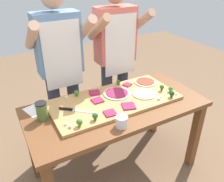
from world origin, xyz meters
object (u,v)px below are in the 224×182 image
cheese_crumble_a (67,97)px  cheese_crumble_f (176,94)px  pizza_whole_beet_magenta (117,93)px  cook_left (60,62)px  pizza_slice_near_left (97,100)px  flour_cup (122,122)px  cheese_crumble_b (159,99)px  cheese_crumble_c (70,126)px  pizza_slice_far_left (94,93)px  pizza_slice_far_right (127,85)px  broccoli_floret_center_right (95,116)px  cheese_crumble_d (66,124)px  prep_table (116,116)px  broccoli_floret_front_mid (171,89)px  cook_right (115,52)px  sauce_jar (42,111)px  cheese_crumble_e (161,97)px  broccoli_floret_front_right (118,82)px  chefs_knife (73,110)px  pizza_slice_near_right (110,113)px  pizza_whole_tomato_red (145,82)px  broccoli_floret_center_left (172,94)px  recipe_note (35,110)px  broccoli_floret_back_right (79,122)px  broccoli_floret_back_left (162,87)px  broccoli_floret_front_left (76,93)px  pizza_slice_center (129,106)px  pizza_whole_white_garlic (144,93)px

cheese_crumble_a → cheese_crumble_f: size_ratio=1.42×
pizza_whole_beet_magenta → cook_left: bearing=129.6°
pizza_slice_near_left → flour_cup: (0.02, -0.37, 0.01)m
cheese_crumble_b → cheese_crumble_c: bearing=179.6°
cheese_crumble_f → pizza_slice_far_left: bearing=149.1°
pizza_slice_far_right → broccoli_floret_center_right: broccoli_floret_center_right is taller
cheese_crumble_d → prep_table: bearing=10.9°
broccoli_floret_front_mid → cook_right: cook_right is taller
sauce_jar → pizza_slice_near_left: bearing=-0.6°
cheese_crumble_e → cheese_crumble_f: (0.16, -0.03, 0.00)m
prep_table → pizza_slice_far_right: size_ratio=20.91×
prep_table → broccoli_floret_front_right: (0.18, 0.28, 0.16)m
chefs_knife → pizza_slice_near_right: size_ratio=2.89×
pizza_whole_tomato_red → broccoli_floret_center_right: size_ratio=3.56×
pizza_slice_near_right → cook_left: size_ratio=0.05×
cheese_crumble_d → flour_cup: bearing=-26.3°
pizza_whole_tomato_red → cheese_crumble_a: size_ratio=9.92×
broccoli_floret_center_left → recipe_note: bearing=159.3°
cheese_crumble_b → cook_right: (-0.03, 0.70, 0.21)m
pizza_slice_far_right → cook_right: (0.06, 0.33, 0.21)m
broccoli_floret_back_right → chefs_knife: bearing=82.2°
pizza_whole_beet_magenta → pizza_slice_near_left: (-0.20, -0.03, -0.00)m
pizza_whole_beet_magenta → broccoli_floret_back_left: bearing=-20.5°
pizza_slice_near_left → broccoli_floret_back_right: bearing=-136.6°
prep_table → cook_left: size_ratio=0.91×
broccoli_floret_front_right → chefs_knife: bearing=-158.2°
cheese_crumble_f → cook_right: cook_right is taller
broccoli_floret_back_left → cheese_crumble_c: size_ratio=2.97×
broccoli_floret_front_left → cheese_crumble_d: broccoli_floret_front_left is taller
pizza_slice_center → cheese_crumble_a: size_ratio=4.88×
broccoli_floret_back_left → cook_left: cook_left is taller
pizza_slice_far_right → broccoli_floret_front_right: size_ratio=1.51×
broccoli_floret_front_mid → cheese_crumble_d: (-1.00, -0.01, -0.02)m
pizza_slice_near_left → sauce_jar: bearing=179.4°
broccoli_floret_front_left → broccoli_floret_back_right: (-0.14, -0.41, 0.00)m
pizza_slice_center → sauce_jar: size_ratio=0.72×
pizza_slice_far_left → broccoli_floret_back_left: 0.62m
cheese_crumble_a → cook_right: bearing=24.0°
sauce_jar → cook_left: (0.31, 0.45, 0.17)m
prep_table → pizza_slice_near_left: bearing=143.1°
flour_cup → recipe_note: bearing=134.0°
pizza_whole_white_garlic → flour_cup: 0.48m
pizza_slice_near_right → cheese_crumble_d: 0.35m
pizza_slice_far_left → cook_left: 0.43m
broccoli_floret_front_mid → recipe_note: bearing=163.7°
pizza_whole_tomato_red → broccoli_floret_center_right: (-0.70, -0.32, 0.03)m
pizza_whole_white_garlic → cheese_crumble_f: bearing=-30.7°
flour_cup → recipe_note: 0.73m
pizza_slice_center → broccoli_floret_front_mid: bearing=3.2°
broccoli_floret_center_left → recipe_note: (-1.09, 0.41, -0.06)m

